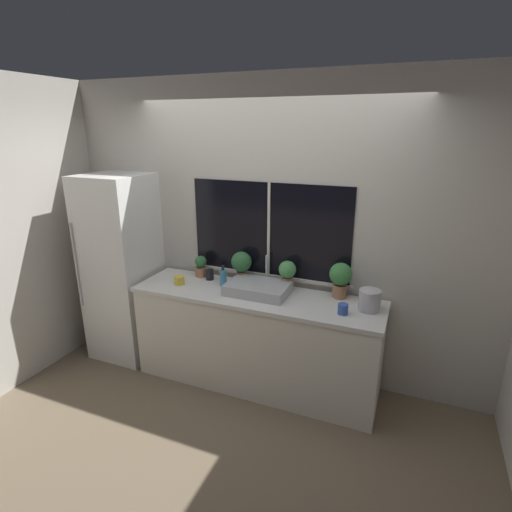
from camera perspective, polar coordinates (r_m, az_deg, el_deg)
ground_plane at (r=3.70m, az=-1.82°, el=-19.82°), size 14.00×14.00×0.00m
wall_back at (r=3.63m, az=2.05°, el=3.33°), size 8.00×0.09×2.70m
wall_left at (r=5.35m, az=-15.53°, el=7.48°), size 0.06×7.00×2.70m
wall_right at (r=4.34m, az=32.62°, el=2.92°), size 0.06×7.00×2.70m
counter at (r=3.67m, az=-0.06°, el=-11.83°), size 2.20×0.59×0.88m
refrigerator at (r=4.22m, az=-18.37°, el=-1.54°), size 0.60×0.67×1.85m
sink at (r=3.48m, az=0.30°, el=-4.59°), size 0.53×0.42×0.28m
potted_plant_far_left at (r=3.88m, az=-7.87°, el=-1.43°), size 0.11×0.11×0.20m
potted_plant_center_left at (r=3.67m, az=-2.09°, el=-1.09°), size 0.19×0.19×0.30m
potted_plant_center_right at (r=3.53m, az=4.50°, el=-2.33°), size 0.15×0.15×0.26m
potted_plant_far_right at (r=3.42m, az=11.99°, el=-2.99°), size 0.19×0.19×0.31m
soap_bottle at (r=3.63m, az=-4.70°, el=-3.06°), size 0.06×0.06×0.20m
mug_blue at (r=3.18m, az=12.31°, el=-7.41°), size 0.08×0.08×0.08m
mug_black at (r=3.80m, az=-6.62°, el=-2.65°), size 0.07×0.07×0.10m
mug_yellow at (r=3.74m, az=-10.90°, el=-3.42°), size 0.09×0.09×0.08m
kettle at (r=3.27m, az=15.90°, el=-5.98°), size 0.17×0.17×0.19m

